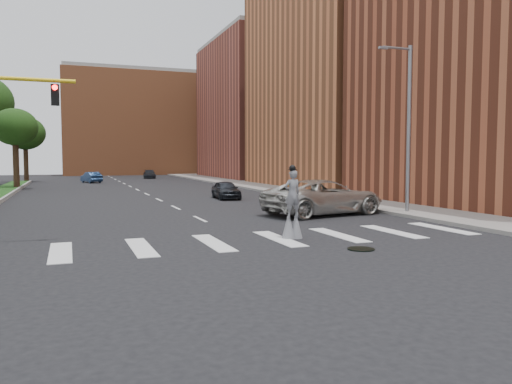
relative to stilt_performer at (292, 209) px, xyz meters
name	(u,v)px	position (x,y,z in m)	size (l,w,h in m)	color
ground_plane	(256,245)	(-1.82, -0.95, -1.12)	(160.00, 160.00, 0.00)	black
sidewalk_right	(288,190)	(10.68, 24.05, -1.03)	(5.00, 90.00, 0.18)	slate
manhole	(361,249)	(1.18, -2.95, -1.10)	(0.90, 0.90, 0.04)	black
building_mid	(351,72)	(20.18, 29.05, 10.88)	(16.00, 22.00, 24.00)	#BB663A
building_far	(266,111)	(20.18, 53.05, 8.88)	(16.00, 22.00, 20.00)	#994738
building_backdrop	(137,125)	(4.18, 77.05, 7.88)	(26.00, 14.00, 18.00)	#BB663A
streetlight	(407,123)	(9.08, 5.05, 3.78)	(2.05, 0.20, 9.00)	slate
stilt_performer	(292,209)	(0.00, 0.00, 0.00)	(0.84, 0.55, 2.80)	black
suv_crossing	(324,197)	(4.91, 6.59, -0.17)	(3.14, 6.81, 1.89)	beige
car_near	(226,190)	(3.00, 18.24, -0.44)	(1.60, 3.97, 1.35)	black
car_mid	(91,177)	(-5.35, 46.45, -0.46)	(1.38, 3.96, 1.31)	navy
car_far	(149,174)	(3.20, 56.74, -0.50)	(1.72, 4.23, 1.23)	black
tree_6	(15,128)	(-12.61, 35.59, 4.77)	(4.16, 4.16, 7.74)	black
tree_7	(25,134)	(-12.81, 50.65, 4.88)	(4.79, 4.79, 8.09)	black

